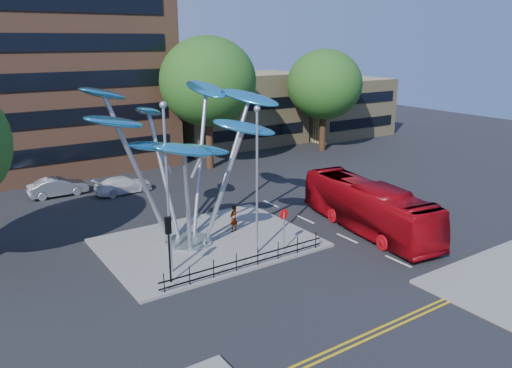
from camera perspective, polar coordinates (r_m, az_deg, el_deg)
ground at (r=25.97m, az=2.96°, el=-10.67°), size 120.00×120.00×0.00m
traffic_island at (r=30.04m, az=-5.51°, el=-6.70°), size 12.00×9.00×0.15m
double_yellow_near at (r=22.11m, az=12.72°, el=-16.27°), size 40.00×0.12×0.01m
double_yellow_far at (r=21.94m, az=13.31°, el=-16.58°), size 40.00×0.12×0.01m
brick_tower at (r=51.17m, az=-26.34°, el=18.30°), size 25.00×15.00×30.00m
low_building_near at (r=57.51m, az=-2.21°, el=8.48°), size 15.00×8.00×8.00m
low_building_far at (r=64.51m, az=9.50°, el=8.67°), size 12.00×8.00×7.00m
tree_right at (r=46.19m, az=-5.52°, el=11.56°), size 8.80×8.80×12.11m
tree_far at (r=54.35m, az=7.82°, el=11.19°), size 8.00×8.00×10.81m
leaf_sculpture at (r=28.24m, az=-8.47°, el=6.13°), size 12.72×9.54×9.51m
street_lamp_left at (r=24.75m, az=-10.17°, el=1.02°), size 0.36×0.36×8.80m
street_lamp_right at (r=26.73m, az=0.12°, el=1.83°), size 0.36×0.36×8.30m
traffic_light_island at (r=24.55m, az=-9.96°, el=-5.85°), size 0.28×0.18×3.42m
no_entry_sign_island at (r=28.18m, az=3.20°, el=-4.42°), size 0.60×0.10×2.45m
pedestrian_railing_front at (r=26.46m, az=-1.01°, el=-8.79°), size 10.00×0.06×1.00m
red_bus at (r=32.25m, az=12.71°, el=-2.60°), size 4.20×11.43×3.11m
pedestrian at (r=31.17m, az=-2.58°, el=-3.97°), size 0.71×0.59×1.68m
parked_car_mid at (r=41.62m, az=-21.71°, el=-0.30°), size 4.39×1.56×1.44m
parked_car_right at (r=40.80m, az=-14.89°, el=-0.09°), size 4.69×2.23×1.32m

